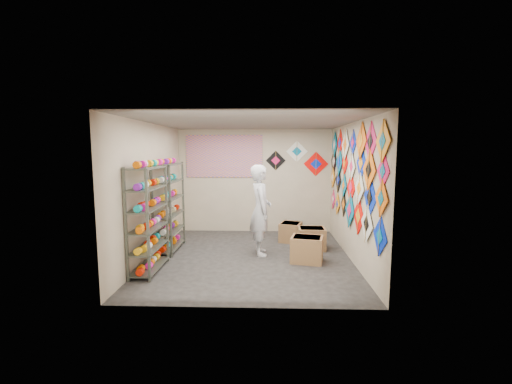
{
  "coord_description": "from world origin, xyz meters",
  "views": [
    {
      "loc": [
        0.34,
        -6.74,
        2.18
      ],
      "look_at": [
        0.1,
        0.3,
        1.3
      ],
      "focal_mm": 24.0,
      "sensor_mm": 36.0,
      "label": 1
    }
  ],
  "objects_px": {
    "carton_a": "(307,249)",
    "carton_c": "(291,232)",
    "shelf_rack_front": "(148,219)",
    "carton_b": "(312,238)",
    "shopkeeper": "(261,210)",
    "shelf_rack_back": "(169,207)"
  },
  "relations": [
    {
      "from": "shelf_rack_front",
      "to": "carton_a",
      "type": "distance_m",
      "value": 3.04
    },
    {
      "from": "shelf_rack_front",
      "to": "carton_c",
      "type": "bearing_deg",
      "value": 37.97
    },
    {
      "from": "shopkeeper",
      "to": "carton_a",
      "type": "height_order",
      "value": "shopkeeper"
    },
    {
      "from": "shelf_rack_front",
      "to": "carton_b",
      "type": "xyz_separation_m",
      "value": [
        3.09,
        1.46,
        -0.71
      ]
    },
    {
      "from": "shelf_rack_back",
      "to": "carton_a",
      "type": "bearing_deg",
      "value": -13.57
    },
    {
      "from": "shelf_rack_front",
      "to": "carton_b",
      "type": "relative_size",
      "value": 3.26
    },
    {
      "from": "carton_a",
      "to": "carton_c",
      "type": "height_order",
      "value": "carton_a"
    },
    {
      "from": "shelf_rack_front",
      "to": "shelf_rack_back",
      "type": "distance_m",
      "value": 1.3
    },
    {
      "from": "shelf_rack_front",
      "to": "shopkeeper",
      "type": "distance_m",
      "value": 2.25
    },
    {
      "from": "shopkeeper",
      "to": "carton_b",
      "type": "relative_size",
      "value": 3.21
    },
    {
      "from": "carton_a",
      "to": "carton_c",
      "type": "xyz_separation_m",
      "value": [
        -0.22,
        1.48,
        -0.02
      ]
    },
    {
      "from": "shelf_rack_front",
      "to": "shopkeeper",
      "type": "bearing_deg",
      "value": 28.25
    },
    {
      "from": "shelf_rack_back",
      "to": "shopkeeper",
      "type": "distance_m",
      "value": 1.99
    },
    {
      "from": "carton_c",
      "to": "carton_b",
      "type": "bearing_deg",
      "value": -38.95
    },
    {
      "from": "shelf_rack_front",
      "to": "carton_b",
      "type": "bearing_deg",
      "value": 25.23
    },
    {
      "from": "shelf_rack_front",
      "to": "carton_c",
      "type": "distance_m",
      "value": 3.47
    },
    {
      "from": "shelf_rack_front",
      "to": "shopkeeper",
      "type": "relative_size",
      "value": 1.02
    },
    {
      "from": "shopkeeper",
      "to": "carton_a",
      "type": "relative_size",
      "value": 3.13
    },
    {
      "from": "carton_c",
      "to": "shelf_rack_back",
      "type": "bearing_deg",
      "value": -146.21
    },
    {
      "from": "carton_b",
      "to": "carton_c",
      "type": "distance_m",
      "value": 0.76
    },
    {
      "from": "shelf_rack_front",
      "to": "carton_a",
      "type": "height_order",
      "value": "shelf_rack_front"
    },
    {
      "from": "shelf_rack_back",
      "to": "carton_b",
      "type": "bearing_deg",
      "value": 2.91
    }
  ]
}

